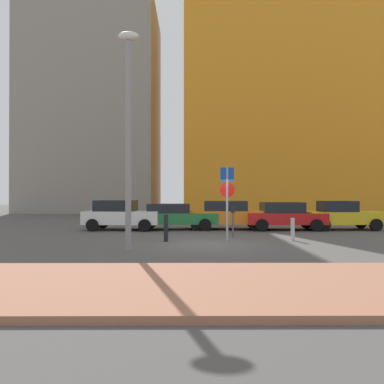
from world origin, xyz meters
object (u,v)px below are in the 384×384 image
at_px(parking_sign_post, 227,194).
at_px(traffic_bollard_near, 166,228).
at_px(parked_car_white, 121,215).
at_px(traffic_bollard_mid, 293,229).
at_px(street_lamp, 128,122).
at_px(parked_car_yellow, 342,215).
at_px(parked_car_orange, 226,214).
at_px(parking_meter, 233,217).
at_px(parked_car_red, 284,215).
at_px(parked_car_green, 174,216).

distance_m(parking_sign_post, traffic_bollard_near, 2.82).
xyz_separation_m(parked_car_white, traffic_bollard_mid, (7.90, -4.97, -0.36)).
bearing_deg(street_lamp, parked_car_yellow, 37.69).
bearing_deg(parked_car_white, traffic_bollard_mid, -32.20).
height_order(parked_car_orange, parking_meter, parked_car_orange).
bearing_deg(street_lamp, parked_car_red, 47.76).
xyz_separation_m(parked_car_red, parking_meter, (-3.13, -3.51, 0.11)).
bearing_deg(traffic_bollard_near, street_lamp, -112.16).
height_order(parked_car_green, parked_car_yellow, parked_car_yellow).
height_order(parked_car_green, parked_car_orange, parked_car_orange).
height_order(parked_car_yellow, traffic_bollard_mid, parked_car_yellow).
bearing_deg(parked_car_orange, parked_car_white, -176.68).
bearing_deg(parked_car_green, parked_car_white, -176.11).
bearing_deg(parked_car_yellow, parked_car_red, -178.65).
bearing_deg(traffic_bollard_near, parked_car_orange, 62.22).
height_order(parked_car_white, parked_car_red, parked_car_white).
distance_m(parked_car_green, parked_car_yellow, 9.01).
distance_m(parked_car_red, traffic_bollard_mid, 5.00).
bearing_deg(parked_car_red, parked_car_green, 177.56).
relative_size(parked_car_green, parking_meter, 3.26).
height_order(parked_car_orange, traffic_bollard_near, parked_car_orange).
bearing_deg(parked_car_red, parking_meter, -131.77).
relative_size(parked_car_red, parking_meter, 3.02).
xyz_separation_m(parked_car_red, parked_car_yellow, (3.11, 0.07, 0.01)).
relative_size(parked_car_white, parking_sign_post, 1.36).
distance_m(parked_car_white, parking_meter, 6.65).
height_order(parked_car_orange, parked_car_yellow, parked_car_yellow).
xyz_separation_m(parked_car_green, parked_car_red, (5.89, -0.25, 0.03)).
height_order(parking_sign_post, traffic_bollard_mid, parking_sign_post).
xyz_separation_m(parked_car_red, parking_sign_post, (-3.54, -5.07, 1.12)).
height_order(parked_car_orange, parking_sign_post, parking_sign_post).
bearing_deg(parked_car_red, parked_car_yellow, 1.35).
height_order(parked_car_green, parking_meter, parked_car_green).
distance_m(parked_car_yellow, traffic_bollard_mid, 6.38).
distance_m(parked_car_yellow, traffic_bollard_near, 10.51).
distance_m(parked_car_orange, traffic_bollard_mid, 5.77).
distance_m(parked_car_red, parked_car_yellow, 3.12).
bearing_deg(parking_sign_post, parked_car_orange, 85.38).
bearing_deg(parked_car_green, street_lamp, -98.52).
distance_m(parked_car_yellow, street_lamp, 13.38).
xyz_separation_m(parked_car_white, parked_car_green, (2.85, 0.19, -0.08)).
height_order(parked_car_white, parking_meter, parked_car_white).
height_order(parked_car_white, street_lamp, street_lamp).
xyz_separation_m(parking_meter, traffic_bollard_near, (-2.88, -1.63, -0.35)).
bearing_deg(traffic_bollard_mid, parked_car_orange, 113.04).
xyz_separation_m(parked_car_green, street_lamp, (-1.21, -8.07, 3.55)).
bearing_deg(traffic_bollard_mid, parking_sign_post, -176.69).
relative_size(parked_car_orange, parked_car_yellow, 1.14).
bearing_deg(parked_car_orange, parked_car_red, -7.08).
bearing_deg(parked_car_green, parked_car_red, -2.44).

